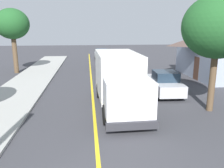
{
  "coord_description": "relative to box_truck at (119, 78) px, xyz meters",
  "views": [
    {
      "loc": [
        -0.29,
        -4.42,
        4.68
      ],
      "look_at": [
        1.13,
        8.92,
        1.4
      ],
      "focal_mm": 37.08,
      "sensor_mm": 36.0,
      "label": 1
    }
  ],
  "objects": [
    {
      "name": "centre_line_yellow",
      "position": [
        -1.54,
        1.16,
        -1.76
      ],
      "size": [
        0.16,
        56.0,
        0.01
      ],
      "primitive_type": "cube",
      "color": "gold",
      "rests_on": "ground"
    },
    {
      "name": "box_truck",
      "position": [
        0.0,
        0.0,
        0.0
      ],
      "size": [
        2.56,
        7.23,
        3.2
      ],
      "color": "silver",
      "rests_on": "ground"
    },
    {
      "name": "parked_car_near",
      "position": [
        0.51,
        6.78,
        -0.97
      ],
      "size": [
        1.81,
        4.41,
        1.67
      ],
      "color": "#B7B7BC",
      "rests_on": "ground"
    },
    {
      "name": "parked_car_mid",
      "position": [
        0.49,
        13.89,
        -0.97
      ],
      "size": [
        1.97,
        4.47,
        1.67
      ],
      "color": "black",
      "rests_on": "ground"
    },
    {
      "name": "parked_car_far",
      "position": [
        0.24,
        20.69,
        -0.97
      ],
      "size": [
        2.01,
        4.48,
        1.67
      ],
      "color": "silver",
      "rests_on": "ground"
    },
    {
      "name": "parked_van_across",
      "position": [
        3.66,
        2.46,
        -0.97
      ],
      "size": [
        2.01,
        4.48,
        1.67
      ],
      "color": "#B7B7BC",
      "rests_on": "ground"
    },
    {
      "name": "street_tree_far_side",
      "position": [
        5.14,
        -1.23,
        2.94
      ],
      "size": [
        3.81,
        3.81,
        6.45
      ],
      "color": "brown",
      "rests_on": "ground"
    },
    {
      "name": "street_tree_down_block",
      "position": [
        -9.37,
        11.88,
        3.22
      ],
      "size": [
        3.42,
        3.42,
        6.59
      ],
      "color": "brown",
      "rests_on": "ground"
    }
  ]
}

